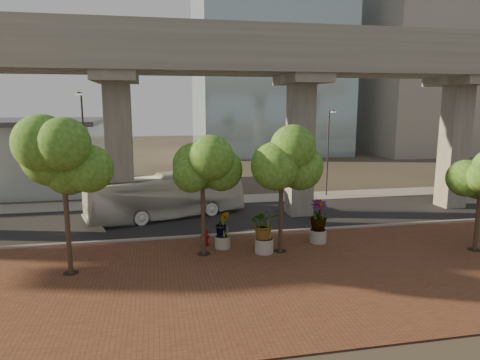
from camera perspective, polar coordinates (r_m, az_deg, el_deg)
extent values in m
plane|color=#352F27|center=(27.30, -2.88, -6.26)|extent=(160.00, 160.00, 0.00)
cube|color=brown|center=(19.85, 0.58, -12.58)|extent=(70.00, 13.00, 0.06)
cube|color=black|center=(29.20, -3.45, -5.13)|extent=(90.00, 8.00, 0.04)
cube|color=gray|center=(25.39, -2.22, -7.34)|extent=(70.00, 0.25, 0.16)
cube|color=gray|center=(34.50, -4.70, -2.75)|extent=(90.00, 3.00, 0.06)
cube|color=gray|center=(26.74, -3.22, 16.13)|extent=(72.00, 2.40, 1.80)
cube|color=gray|center=(29.90, -4.11, 15.48)|extent=(72.00, 2.40, 1.80)
cube|color=gray|center=(25.85, -2.88, 19.48)|extent=(72.00, 0.12, 1.00)
cube|color=gray|center=(31.14, -4.41, 17.86)|extent=(72.00, 0.12, 1.00)
cube|color=gray|center=(74.81, 23.32, 12.62)|extent=(18.00, 16.00, 24.00)
imported|color=silver|center=(29.44, -9.78, -2.18)|extent=(10.99, 5.56, 2.99)
cylinder|color=maroon|center=(23.80, -4.66, -8.50)|extent=(0.45, 0.45, 0.10)
cylinder|color=maroon|center=(23.68, -4.67, -7.68)|extent=(0.30, 0.30, 0.72)
sphere|color=maroon|center=(23.58, -4.69, -6.85)|extent=(0.35, 0.35, 0.35)
cylinder|color=maroon|center=(23.53, -4.69, -6.47)|extent=(0.10, 0.10, 0.12)
cylinder|color=maroon|center=(23.66, -4.68, -7.53)|extent=(0.49, 0.20, 0.20)
cylinder|color=gray|center=(22.50, 3.23, -8.72)|extent=(0.97, 0.97, 0.75)
imported|color=#275817|center=(22.14, 3.26, -5.82)|extent=(2.15, 2.15, 1.61)
cylinder|color=#A6A396|center=(24.45, 10.35, -7.36)|extent=(0.92, 0.92, 0.72)
imported|color=#275817|center=(24.12, 10.44, -4.63)|extent=(2.25, 2.25, 1.69)
cylinder|color=#A7A297|center=(23.19, -2.34, -8.25)|extent=(0.84, 0.84, 0.65)
imported|color=#275817|center=(22.89, -2.35, -5.82)|extent=(1.86, 1.86, 1.40)
cylinder|color=#4F3B2D|center=(20.84, -21.96, -6.44)|extent=(0.22, 0.22, 3.92)
cylinder|color=black|center=(21.45, -21.61, -11.45)|extent=(0.70, 0.70, 0.01)
cylinder|color=#4F3B2D|center=(21.93, -4.93, -5.51)|extent=(0.22, 0.22, 3.48)
cylinder|color=black|center=(22.46, -4.86, -9.77)|extent=(0.70, 0.70, 0.01)
cylinder|color=#4F3B2D|center=(22.36, 5.45, -4.95)|extent=(0.22, 0.22, 3.67)
cylinder|color=black|center=(22.90, 5.37, -9.38)|extent=(0.70, 0.70, 0.01)
cylinder|color=#4F3B2D|center=(25.73, 29.05, -5.05)|extent=(0.22, 0.22, 2.94)
cylinder|color=black|center=(26.12, 28.78, -8.15)|extent=(0.70, 0.70, 0.01)
cylinder|color=#313136|center=(33.83, -20.02, 3.66)|extent=(0.15, 0.15, 8.41)
cube|color=#313136|center=(33.14, -20.60, 10.80)|extent=(0.16, 1.05, 0.16)
cube|color=silver|center=(32.62, -20.73, 10.63)|extent=(0.42, 0.21, 0.13)
cylinder|color=#313237|center=(36.45, 11.61, 3.45)|extent=(0.12, 0.12, 7.09)
cube|color=#313237|center=(35.82, 12.09, 9.01)|extent=(0.13, 0.89, 0.13)
cube|color=silver|center=(35.41, 12.37, 8.84)|extent=(0.35, 0.18, 0.11)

